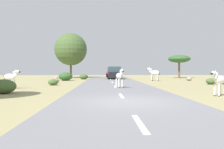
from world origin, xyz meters
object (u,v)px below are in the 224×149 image
at_px(zebra_2, 219,81).
at_px(rock_0, 56,78).
at_px(zebra_0, 120,76).
at_px(bush_3, 211,81).
at_px(rock_3, 56,80).
at_px(zebra_3, 154,73).
at_px(rock_1, 189,79).
at_px(car_0, 115,73).
at_px(tree_3, 71,49).
at_px(bush_2, 66,76).
at_px(bush_1, 84,77).
at_px(tree_1, 179,59).
at_px(rock_4, 223,81).
at_px(car_1, 113,73).
at_px(zebra_1, 11,77).
at_px(bush_4, 53,82).
at_px(bush_0, 4,86).

height_order(zebra_2, rock_0, zebra_2).
bearing_deg(zebra_0, bush_3, -169.16).
bearing_deg(rock_3, zebra_2, -48.91).
bearing_deg(zebra_3, rock_1, -48.81).
bearing_deg(car_0, zebra_3, -44.16).
height_order(car_0, tree_3, tree_3).
bearing_deg(bush_2, bush_1, 61.79).
distance_m(tree_1, rock_4, 14.93).
height_order(zebra_0, rock_3, zebra_0).
distance_m(car_1, rock_4, 19.53).
distance_m(tree_1, bush_1, 15.54).
relative_size(zebra_2, bush_3, 1.44).
bearing_deg(bush_3, tree_1, 82.33).
xyz_separation_m(zebra_2, rock_4, (5.25, 9.43, -0.54)).
xyz_separation_m(zebra_2, rock_0, (-12.55, 19.21, -0.60)).
relative_size(zebra_3, rock_3, 2.19).
bearing_deg(rock_0, rock_4, -28.78).
distance_m(zebra_1, bush_4, 4.16).
bearing_deg(rock_1, bush_4, -153.23).
relative_size(zebra_0, tree_3, 0.20).
bearing_deg(rock_4, rock_0, 151.22).
height_order(tree_3, rock_1, tree_3).
bearing_deg(zebra_3, rock_0, 109.79).
height_order(zebra_1, bush_4, zebra_1).
height_order(car_0, bush_1, car_0).
xyz_separation_m(bush_0, bush_1, (2.98, 18.77, -0.06)).
height_order(car_1, tree_1, tree_1).
xyz_separation_m(zebra_3, rock_4, (5.24, -6.15, -0.70)).
bearing_deg(zebra_2, rock_4, -65.19).
bearing_deg(car_0, bush_1, -176.04).
relative_size(car_1, bush_4, 4.96).
xyz_separation_m(car_1, bush_2, (-6.26, -9.51, -0.33)).
relative_size(zebra_2, car_0, 0.31).
relative_size(zebra_2, bush_1, 1.14).
height_order(zebra_1, bush_2, zebra_1).
bearing_deg(zebra_3, bush_1, 97.66).
height_order(zebra_3, car_1, car_1).
xyz_separation_m(zebra_2, tree_3, (-11.46, 25.58, 3.83)).
relative_size(zebra_2, tree_1, 0.37).
bearing_deg(rock_1, bush_3, -94.64).
relative_size(car_1, rock_4, 6.02).
distance_m(zebra_1, bush_1, 15.88).
distance_m(tree_3, bush_4, 17.74).
bearing_deg(rock_3, zebra_0, -51.58).
xyz_separation_m(tree_1, bush_1, (-14.85, -3.71, -2.67)).
distance_m(bush_2, rock_3, 3.89).
relative_size(zebra_0, rock_4, 2.01).
distance_m(car_0, bush_0, 20.25).
height_order(bush_1, rock_1, bush_1).
height_order(rock_1, rock_3, rock_1).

